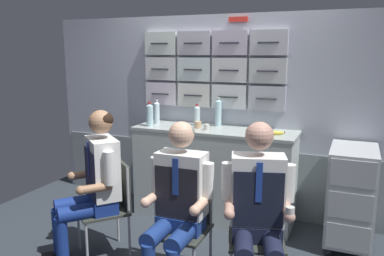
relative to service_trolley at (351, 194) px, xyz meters
name	(u,v)px	position (x,y,z in m)	size (l,w,h in m)	color
galley_bulkhead	(221,114)	(-1.39, 0.38, 0.60)	(4.20, 0.14, 2.15)	#AAB0BE
galley_counter	(214,174)	(-1.36, 0.10, 0.00)	(1.71, 0.53, 0.97)	#B6C1BC
service_trolley	(351,194)	(0.00, 0.00, 0.00)	(0.40, 0.65, 0.92)	black
folding_chair_left	(113,199)	(-1.91, -0.96, 0.01)	(0.56, 0.56, 0.82)	#A8AAAF
crew_member_left	(94,178)	(-2.01, -1.07, 0.22)	(0.67, 0.70, 1.29)	black
folding_chair_right	(186,215)	(-1.19, -1.03, 0.01)	(0.40, 0.41, 0.82)	#A8AAAF
crew_member_right	(177,199)	(-1.19, -1.19, 0.20)	(0.51, 0.62, 1.26)	black
folding_chair_by_counter	(256,223)	(-0.65, -0.95, 0.01)	(0.50, 0.50, 0.82)	#A8AAAF
crew_member_by_counter	(258,205)	(-0.60, -1.10, 0.22)	(0.55, 0.70, 1.28)	black
water_bottle_tall	(218,113)	(-1.37, 0.26, 0.63)	(0.07, 0.07, 0.31)	#AFD9E3
water_bottle_blue_cap	(150,115)	(-2.05, -0.03, 0.61)	(0.07, 0.07, 0.26)	#ABD3DF
sparkling_bottle_green	(197,115)	(-1.60, 0.21, 0.59)	(0.07, 0.07, 0.23)	silver
water_bottle_clear	(157,112)	(-2.06, 0.14, 0.61)	(0.06, 0.06, 0.27)	silver
paper_cup_blue	(207,127)	(-1.41, 0.01, 0.51)	(0.06, 0.06, 0.06)	silver
paper_cup_tan	(198,125)	(-1.53, 0.07, 0.52)	(0.07, 0.07, 0.07)	tan
snack_banana	(276,133)	(-0.71, 0.04, 0.50)	(0.17, 0.10, 0.04)	yellow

